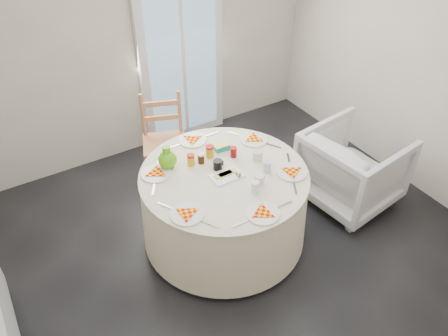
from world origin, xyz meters
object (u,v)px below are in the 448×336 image
armchair (353,167)px  green_pitcher (167,155)px  table (224,206)px  radiator (1,305)px  wooden_chair (165,143)px

armchair → green_pitcher: (-1.70, 0.52, 0.48)m
armchair → green_pitcher: 1.84m
table → armchair: armchair is taller
radiator → table: table is taller
radiator → green_pitcher: bearing=13.9°
radiator → armchair: size_ratio=1.18×
radiator → green_pitcher: green_pitcher is taller
armchair → wooden_chair: bearing=42.4°
wooden_chair → green_pitcher: bearing=-89.9°
table → green_pitcher: green_pitcher is taller
green_pitcher → table: bearing=-58.4°
radiator → wooden_chair: wooden_chair is taller
armchair → green_pitcher: size_ratio=4.17×
armchair → table: bearing=74.7°
table → green_pitcher: 0.69m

